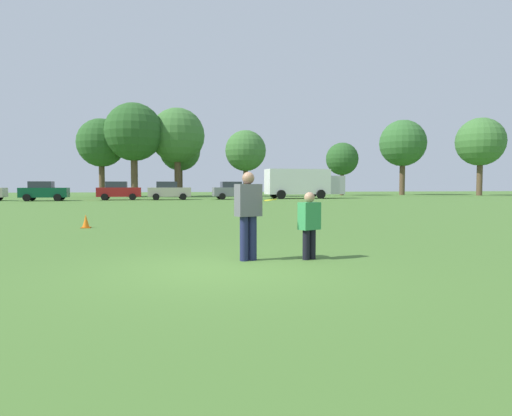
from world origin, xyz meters
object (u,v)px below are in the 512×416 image
object	(u,v)px
parked_car_center	(44,191)
frisbee	(270,200)
parked_car_far_right	(233,190)
parked_car_mid_right	(119,191)
box_truck	(303,182)
parked_car_near_right	(169,191)
player_thrower	(248,211)
player_defender	(309,222)
traffic_cone	(86,222)

from	to	relation	value
parked_car_center	frisbee	bearing A→B (deg)	-68.89
frisbee	parked_car_far_right	world-z (taller)	parked_car_far_right
parked_car_mid_right	parked_car_far_right	bearing A→B (deg)	0.71
box_truck	parked_car_far_right	bearing A→B (deg)	-171.89
parked_car_near_right	parked_car_far_right	distance (m)	6.54
parked_car_far_right	parked_car_center	bearing A→B (deg)	-175.56
player_thrower	parked_car_mid_right	world-z (taller)	parked_car_mid_right
player_thrower	parked_car_near_right	distance (m)	37.02
player_defender	traffic_cone	bearing A→B (deg)	126.55
parked_car_far_right	player_thrower	bearing A→B (deg)	-96.78
parked_car_far_right	box_truck	size ratio (longest dim) A/B	0.50
parked_car_mid_right	parked_car_near_right	bearing A→B (deg)	-4.61
parked_car_center	parked_car_mid_right	bearing A→B (deg)	10.78
frisbee	box_truck	bearing A→B (deg)	72.97
parked_car_near_right	box_truck	world-z (taller)	box_truck
parked_car_far_right	box_truck	distance (m)	7.95
parked_car_center	player_thrower	bearing A→B (deg)	-69.47
frisbee	traffic_cone	world-z (taller)	frisbee
player_thrower	parked_car_near_right	bearing A→B (deg)	93.19
player_defender	parked_car_center	xyz separation A→B (m)	(-14.78, 36.19, 0.15)
box_truck	parked_car_center	bearing A→B (deg)	-174.44
parked_car_near_right	box_truck	xyz separation A→B (m)	(14.35, 1.65, 0.83)
parked_car_center	parked_car_mid_right	world-z (taller)	same
parked_car_center	parked_car_mid_right	size ratio (longest dim) A/B	1.00
traffic_cone	frisbee	bearing A→B (deg)	-57.39
parked_car_far_right	player_defender	bearing A→B (deg)	-94.87
parked_car_far_right	parked_car_near_right	bearing A→B (deg)	-175.34
player_thrower	box_truck	xyz separation A→B (m)	(12.29, 38.61, 0.74)
traffic_cone	parked_car_center	bearing A→B (deg)	107.51
traffic_cone	box_truck	world-z (taller)	box_truck
parked_car_center	parked_car_near_right	size ratio (longest dim) A/B	1.00
parked_car_mid_right	parked_car_far_right	size ratio (longest dim) A/B	1.00
player_thrower	box_truck	bearing A→B (deg)	72.35
player_thrower	parked_car_far_right	size ratio (longest dim) A/B	0.42
parked_car_mid_right	frisbee	bearing A→B (deg)	-78.88
parked_car_center	parked_car_near_right	world-z (taller)	same
traffic_cone	box_truck	size ratio (longest dim) A/B	0.06
frisbee	parked_car_mid_right	bearing A→B (deg)	101.12
traffic_cone	parked_car_near_right	xyz separation A→B (m)	(2.52, 29.17, 0.69)
box_truck	parked_car_mid_right	bearing A→B (deg)	-176.26
frisbee	parked_car_center	xyz separation A→B (m)	(-13.96, 36.16, -0.31)
parked_car_near_right	parked_car_far_right	size ratio (longest dim) A/B	1.00
player_thrower	box_truck	world-z (taller)	box_truck
player_thrower	parked_car_near_right	world-z (taller)	parked_car_near_right
traffic_cone	parked_car_far_right	size ratio (longest dim) A/B	0.11
player_thrower	frisbee	distance (m)	0.49
frisbee	parked_car_center	bearing A→B (deg)	111.11
parked_car_near_right	frisbee	bearing A→B (deg)	-86.14
player_defender	parked_car_near_right	distance (m)	37.20
traffic_cone	parked_car_far_right	world-z (taller)	parked_car_far_right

